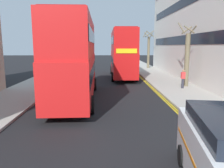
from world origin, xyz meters
The scene contains 10 objects.
sidewalk_right centered at (6.50, 16.00, 0.07)m, with size 4.00×80.00×0.14m, color #ADA89E.
sidewalk_left centered at (-6.50, 16.00, 0.07)m, with size 4.00×80.00×0.14m, color #ADA89E.
kerb_line_outer centered at (4.40, 14.00, 0.00)m, with size 0.10×56.00×0.01m, color yellow.
kerb_line_inner centered at (4.24, 14.00, 0.00)m, with size 0.10×56.00×0.01m, color yellow.
double_decker_bus_away centered at (-1.99, 14.94, 3.03)m, with size 3.03×10.87×5.64m.
double_decker_bus_oncoming centered at (2.10, 26.30, 3.03)m, with size 2.82×10.82×5.64m.
pedestrian_far centered at (6.79, 18.35, 0.99)m, with size 0.34×0.22×1.62m.
street_tree_near centered at (7.42, 19.42, 2.70)m, with size 1.42×1.41×5.71m.
street_tree_mid centered at (7.07, 36.38, 3.01)m, with size 1.95×1.80×6.13m.
townhouse_terrace_right centered at (13.50, 25.19, 5.79)m, with size 10.08×28.00×11.57m.
Camera 1 is at (0.24, -0.55, 3.79)m, focal length 35.78 mm.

